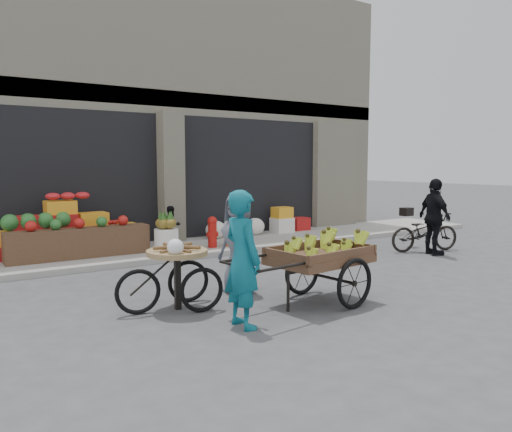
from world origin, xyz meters
TOP-DOWN VIEW (x-y plane):
  - ground at (0.00, 0.00)m, footprint 80.00×80.00m
  - sidewalk at (0.00, 4.10)m, footprint 18.00×2.20m
  - building at (0.00, 8.03)m, footprint 14.00×6.45m
  - fruit_display at (-2.48, 4.38)m, footprint 3.10×1.12m
  - pineapple_bin at (-0.75, 3.60)m, footprint 0.52×0.52m
  - fire_hydrant at (0.35, 3.55)m, footprint 0.22×0.22m
  - orange_bucket at (0.85, 3.50)m, footprint 0.32×0.32m
  - right_bay_goods at (2.61, 4.70)m, footprint 3.35×0.60m
  - seated_person at (-0.35, 4.20)m, footprint 0.51×0.43m
  - banana_cart at (-0.41, -0.96)m, footprint 2.52×1.24m
  - vendor_woman at (-1.84, -1.22)m, footprint 0.42×0.63m
  - tricycle_cart at (-2.20, -0.09)m, footprint 1.45×0.94m
  - vendor_grey at (-1.00, 0.22)m, footprint 0.60×0.82m
  - bicycle at (4.50, 0.99)m, footprint 1.82×1.08m
  - cyclist at (4.30, 0.59)m, footprint 0.69×1.07m

SIDE VIEW (x-z plane):
  - ground at x=0.00m, z-range 0.00..0.00m
  - sidewalk at x=0.00m, z-range 0.00..0.12m
  - orange_bucket at x=0.85m, z-range 0.12..0.42m
  - pineapple_bin at x=-0.75m, z-range 0.12..0.62m
  - right_bay_goods at x=2.61m, z-range 0.06..0.76m
  - bicycle at x=4.50m, z-range 0.00..0.90m
  - fire_hydrant at x=0.35m, z-range 0.15..0.86m
  - tricycle_cart at x=-2.20m, z-range 0.09..1.04m
  - seated_person at x=-0.35m, z-range 0.12..1.05m
  - fruit_display at x=-2.48m, z-range 0.05..1.29m
  - banana_cart at x=-0.41m, z-range 0.23..1.24m
  - vendor_grey at x=-1.00m, z-range 0.00..1.56m
  - cyclist at x=4.30m, z-range 0.00..1.69m
  - vendor_woman at x=-1.84m, z-range 0.00..1.70m
  - building at x=0.00m, z-range -0.13..6.87m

